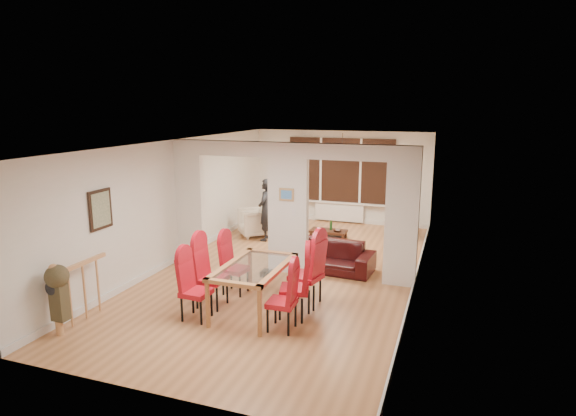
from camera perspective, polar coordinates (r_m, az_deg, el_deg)
The scene contains 24 objects.
floor at distance 9.83m, azimuth 0.02°, elevation -7.51°, with size 5.00×9.00×0.01m, color #B47748.
room_walls at distance 9.47m, azimuth 0.02°, elevation -0.08°, with size 5.00×9.00×2.60m, color silver, non-canonical shape.
divider_wall at distance 9.47m, azimuth 0.02°, elevation -0.08°, with size 5.00×0.18×2.60m, color white.
bay_window_blinds at distance 13.64m, azimuth 6.24°, elevation 4.47°, with size 3.00×0.08×1.80m, color black.
radiator at distance 13.81m, azimuth 6.09°, elevation -0.49°, with size 1.40×0.08×0.50m, color white.
pendant_light at distance 12.40m, azimuth 6.45°, elevation 6.72°, with size 0.36×0.36×0.36m, color orange.
stair_newel at distance 8.15m, azimuth -23.25°, elevation -8.64°, with size 0.40×1.20×1.10m, color tan, non-canonical shape.
wall_poster at distance 8.58m, azimuth -21.35°, elevation -0.16°, with size 0.04×0.52×0.67m, color gray.
pillar_photo at distance 9.32m, azimuth -0.18°, elevation 1.60°, with size 0.30×0.03×0.25m, color #4C8CD8.
dining_table at distance 7.93m, azimuth -4.02°, elevation -9.44°, with size 0.94×1.68×0.79m, color #AF7040, non-canonical shape.
dining_chair_la at distance 7.72m, azimuth -10.84°, elevation -9.25°, with size 0.42×0.42×1.04m, color red, non-canonical shape.
dining_chair_lb at distance 8.13m, azimuth -9.04°, elevation -7.75°, with size 0.45×0.45×1.12m, color red, non-canonical shape.
dining_chair_lc at distance 8.64m, azimuth -6.29°, elevation -6.81°, with size 0.41×0.41×1.02m, color red, non-canonical shape.
dining_chair_ra at distance 7.24m, azimuth -0.76°, elevation -10.58°, with size 0.41×0.41×1.01m, color red, non-canonical shape.
dining_chair_rb at distance 7.63m, azimuth 0.78°, elevation -8.98°, with size 0.44×0.44×1.11m, color red, non-canonical shape.
dining_chair_rc at distance 8.07m, azimuth 2.14°, elevation -7.51°, with size 0.47×0.47×1.18m, color red, non-canonical shape.
sofa at distance 9.89m, azimuth 4.15°, elevation -5.59°, with size 2.04×0.80×0.60m, color black.
armchair at distance 12.36m, azimuth -3.94°, elevation -1.71°, with size 0.77×0.75×0.70m, color beige.
person at distance 11.86m, azimuth -2.63°, elevation -0.21°, with size 0.37×0.56×1.54m, color black.
television at distance 12.61m, azimuth 13.33°, elevation -2.10°, with size 0.12×0.94×0.54m, color black.
coffee_table at distance 12.20m, azimuth 4.81°, elevation -3.10°, with size 0.91×0.45×0.21m, color #331B11, non-canonical shape.
bottle at distance 12.17m, azimuth 5.11°, elevation -2.03°, with size 0.06×0.06×0.25m, color #143F19.
bowl at distance 12.05m, azimuth 5.87°, elevation -2.68°, with size 0.21×0.21×0.05m, color #331B11.
shoes at distance 9.56m, azimuth -2.42°, elevation -7.78°, with size 0.24×0.26×0.10m, color black, non-canonical shape.
Camera 1 is at (3.07, -8.73, 3.31)m, focal length 30.00 mm.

